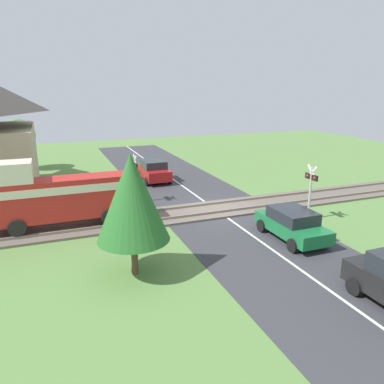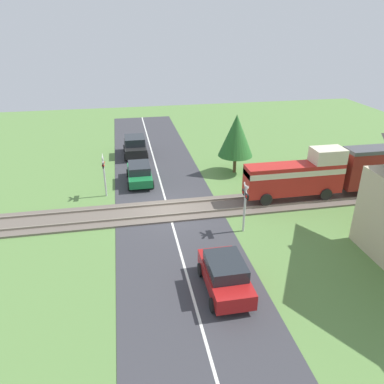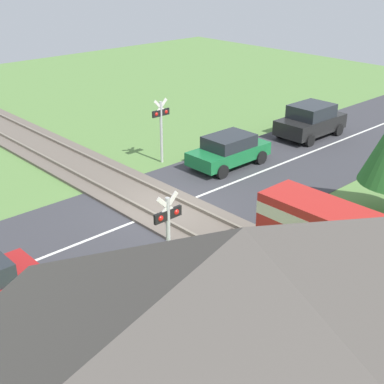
{
  "view_description": "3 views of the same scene",
  "coord_description": "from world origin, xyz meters",
  "px_view_note": "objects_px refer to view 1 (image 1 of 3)",
  "views": [
    {
      "loc": [
        -17.69,
        8.3,
        6.6
      ],
      "look_at": [
        0.0,
        1.44,
        1.2
      ],
      "focal_mm": 35.0,
      "sensor_mm": 36.0,
      "label": 1
    },
    {
      "loc": [
        20.02,
        -2.36,
        10.74
      ],
      "look_at": [
        0.0,
        1.44,
        1.2
      ],
      "focal_mm": 35.0,
      "sensor_mm": 36.0,
      "label": 2
    },
    {
      "loc": [
        11.0,
        13.35,
        8.56
      ],
      "look_at": [
        0.0,
        1.44,
        1.2
      ],
      "focal_mm": 50.0,
      "sensor_mm": 36.0,
      "label": 3
    }
  ],
  "objects_px": {
    "car_far_side": "(154,170)",
    "crossing_signal_west_approach": "(311,185)",
    "car_near_crossing": "(292,223)",
    "crossing_signal_east_approach": "(136,172)"
  },
  "relations": [
    {
      "from": "car_far_side",
      "to": "crossing_signal_west_approach",
      "type": "bearing_deg",
      "value": -153.82
    },
    {
      "from": "car_near_crossing",
      "to": "car_far_side",
      "type": "xyz_separation_m",
      "value": [
        12.4,
        2.88,
        0.06
      ]
    },
    {
      "from": "car_near_crossing",
      "to": "crossing_signal_east_approach",
      "type": "xyz_separation_m",
      "value": [
        7.82,
        5.2,
        1.1
      ]
    },
    {
      "from": "crossing_signal_west_approach",
      "to": "crossing_signal_east_approach",
      "type": "xyz_separation_m",
      "value": [
        6.0,
        7.52,
        0.0
      ]
    },
    {
      "from": "car_near_crossing",
      "to": "crossing_signal_west_approach",
      "type": "relative_size",
      "value": 1.31
    },
    {
      "from": "crossing_signal_west_approach",
      "to": "car_near_crossing",
      "type": "bearing_deg",
      "value": 128.11
    },
    {
      "from": "car_far_side",
      "to": "crossing_signal_west_approach",
      "type": "relative_size",
      "value": 1.27
    },
    {
      "from": "car_near_crossing",
      "to": "car_far_side",
      "type": "distance_m",
      "value": 12.73
    },
    {
      "from": "car_near_crossing",
      "to": "car_far_side",
      "type": "height_order",
      "value": "car_far_side"
    },
    {
      "from": "crossing_signal_west_approach",
      "to": "crossing_signal_east_approach",
      "type": "bearing_deg",
      "value": 51.39
    }
  ]
}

